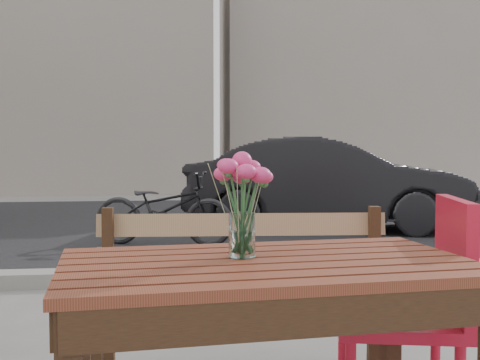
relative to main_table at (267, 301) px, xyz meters
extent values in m
cube|color=black|center=(-0.16, 7.18, -0.64)|extent=(30.00, 8.00, 0.00)
cube|color=gray|center=(-0.16, 3.18, -0.59)|extent=(30.00, 0.25, 0.12)
cube|color=gray|center=(-3.16, 14.18, 3.35)|extent=(8.00, 3.00, 8.00)
cube|color=gray|center=(4.84, 15.18, 2.35)|extent=(7.00, 3.00, 6.00)
cube|color=#562B16|center=(0.00, 0.00, 0.11)|extent=(1.32, 0.85, 0.03)
cube|color=black|center=(0.54, 0.37, -0.28)|extent=(0.07, 0.07, 0.74)
cube|color=#99764F|center=(0.04, 0.83, -0.21)|extent=(1.41, 0.48, 0.03)
cube|color=#99764F|center=(0.05, 1.03, 0.03)|extent=(1.39, 0.13, 0.38)
cube|color=black|center=(0.66, 0.62, -0.42)|extent=(0.05, 0.05, 0.46)
cube|color=black|center=(-0.58, 1.03, -0.23)|extent=(0.05, 0.05, 0.84)
cube|color=black|center=(0.68, 0.94, -0.23)|extent=(0.05, 0.05, 0.84)
cube|color=red|center=(0.55, 0.33, -0.17)|extent=(0.55, 0.55, 0.04)
cube|color=red|center=(0.76, 0.29, 0.07)|extent=(0.14, 0.46, 0.44)
cylinder|color=white|center=(-0.07, 0.06, 0.20)|extent=(0.08, 0.08, 0.14)
cylinder|color=#346E39|center=(-0.07, 0.06, 0.27)|extent=(0.05, 0.05, 0.28)
imported|color=black|center=(1.91, 6.26, -0.01)|extent=(4.07, 2.31, 1.27)
imported|color=black|center=(-0.34, 5.14, -0.22)|extent=(1.73, 1.01, 0.86)
camera|label=1|loc=(-0.31, -1.82, 0.47)|focal=45.00mm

